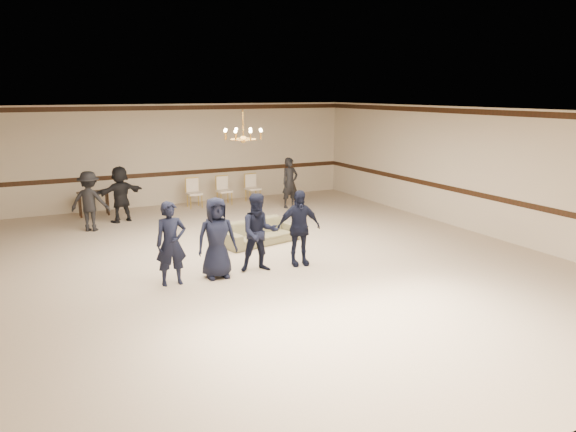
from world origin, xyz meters
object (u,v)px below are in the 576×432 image
adult_left (90,201)px  console_table (94,204)px  boy_a (171,243)px  boy_d (299,228)px  settee (260,232)px  banquet_chair_mid (224,191)px  banquet_chair_left (194,193)px  boy_c (259,233)px  adult_mid (120,194)px  banquet_chair_right (253,188)px  chandelier (243,124)px  boy_b (217,238)px  adult_right (290,183)px

adult_left → console_table: adult_left is taller
boy_a → boy_d: 2.70m
settee → banquet_chair_mid: banquet_chair_mid is taller
banquet_chair_left → settee: bearing=-89.7°
boy_c → adult_mid: bearing=119.7°
banquet_chair_right → console_table: size_ratio=1.06×
banquet_chair_mid → console_table: banquet_chair_mid is taller
boy_a → banquet_chair_mid: bearing=64.3°
banquet_chair_left → banquet_chair_right: same height
boy_d → boy_c: bearing=-171.0°
adult_mid → banquet_chair_mid: adult_mid is taller
boy_a → chandelier: bearing=37.4°
boy_d → adult_left: size_ratio=1.02×
boy_d → banquet_chair_left: 6.66m
boy_a → boy_c: (1.80, 0.00, 0.00)m
chandelier → settee: bearing=35.1°
boy_c → boy_d: same height
adult_mid → banquet_chair_left: bearing=-175.5°
settee → banquet_chair_mid: (0.83, 4.77, 0.17)m
boy_b → adult_mid: size_ratio=1.02×
console_table → banquet_chair_right: bearing=-8.1°
banquet_chair_left → boy_c: bearing=-97.6°
boy_c → console_table: size_ratio=1.86×
settee → console_table: size_ratio=2.23×
chandelier → banquet_chair_right: (2.38, 5.15, -2.42)m
boy_c → boy_d: bearing=12.8°
chandelier → boy_a: 3.31m
settee → adult_mid: 4.63m
boy_d → banquet_chair_right: bearing=84.1°
chandelier → console_table: bearing=116.1°
adult_mid → adult_right: 5.12m
banquet_chair_mid → banquet_chair_right: bearing=-4.1°
banquet_chair_mid → console_table: (-4.00, 0.20, -0.09)m
boy_b → adult_right: bearing=54.9°
boy_c → adult_left: size_ratio=1.02×
adult_right → banquet_chair_left: size_ratio=1.73×
boy_b → console_table: bearing=105.5°
boy_d → adult_mid: bearing=123.8°
banquet_chair_left → boy_d: bearing=-89.8°
adult_right → banquet_chair_mid: 2.19m
adult_mid → banquet_chair_right: adult_mid is taller
adult_right → boy_d: bearing=-124.0°
adult_right → banquet_chair_left: adult_right is taller
boy_b → banquet_chair_right: bearing=65.5°
banquet_chair_mid → console_table: bearing=173.0°
banquet_chair_mid → banquet_chair_left: bearing=175.9°
settee → banquet_chair_left: (-0.17, 4.77, 0.17)m
adult_right → banquet_chair_mid: size_ratio=1.73×
chandelier → adult_left: (-2.93, 3.50, -2.09)m
boy_a → console_table: size_ratio=1.86×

